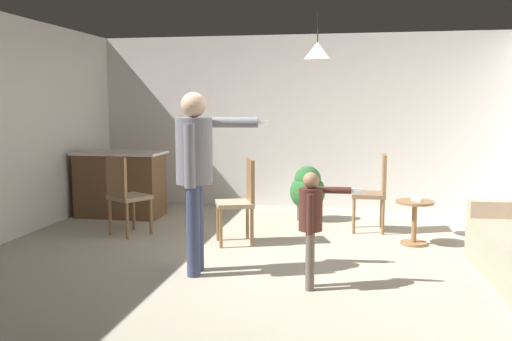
# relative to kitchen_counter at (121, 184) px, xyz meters

# --- Properties ---
(ground) EXTENTS (7.68, 7.68, 0.00)m
(ground) POSITION_rel_kitchen_counter_xyz_m (2.45, -1.97, -0.48)
(ground) COLOR #B2A893
(wall_back) EXTENTS (6.40, 0.10, 2.70)m
(wall_back) POSITION_rel_kitchen_counter_xyz_m (2.45, 1.23, 0.87)
(wall_back) COLOR silver
(wall_back) RESTS_ON ground
(kitchen_counter) EXTENTS (1.26, 0.66, 0.95)m
(kitchen_counter) POSITION_rel_kitchen_counter_xyz_m (0.00, 0.00, 0.00)
(kitchen_counter) COLOR brown
(kitchen_counter) RESTS_ON ground
(side_table_by_couch) EXTENTS (0.44, 0.44, 0.52)m
(side_table_by_couch) POSITION_rel_kitchen_counter_xyz_m (4.06, -0.95, -0.15)
(side_table_by_couch) COLOR olive
(side_table_by_couch) RESTS_ON ground
(person_adult) EXTENTS (0.84, 0.56, 1.75)m
(person_adult) POSITION_rel_kitchen_counter_xyz_m (1.87, -2.47, 0.61)
(person_adult) COLOR #384260
(person_adult) RESTS_ON ground
(person_child) EXTENTS (0.55, 0.32, 1.05)m
(person_child) POSITION_rel_kitchen_counter_xyz_m (3.00, -2.71, 0.17)
(person_child) COLOR #60564C
(person_child) RESTS_ON ground
(dining_chair_by_counter) EXTENTS (0.42, 0.42, 1.00)m
(dining_chair_by_counter) POSITION_rel_kitchen_counter_xyz_m (3.62, -0.34, 0.07)
(dining_chair_by_counter) COLOR olive
(dining_chair_by_counter) RESTS_ON ground
(dining_chair_near_wall) EXTENTS (0.54, 0.54, 1.00)m
(dining_chair_near_wall) POSITION_rel_kitchen_counter_xyz_m (2.05, -1.25, 0.07)
(dining_chair_near_wall) COLOR olive
(dining_chair_near_wall) RESTS_ON ground
(dining_chair_centre_back) EXTENTS (0.58, 0.58, 1.00)m
(dining_chair_centre_back) POSITION_rel_kitchen_counter_xyz_m (0.56, -1.13, 0.07)
(dining_chair_centre_back) COLOR olive
(dining_chair_centre_back) RESTS_ON ground
(potted_plant_corner) EXTENTS (0.50, 0.50, 0.77)m
(potted_plant_corner) POSITION_rel_kitchen_counter_xyz_m (2.71, 0.20, -0.05)
(potted_plant_corner) COLOR #4C4742
(potted_plant_corner) RESTS_ON ground
(spare_remote_on_table) EXTENTS (0.12, 0.11, 0.04)m
(spare_remote_on_table) POSITION_rel_kitchen_counter_xyz_m (4.08, -0.97, 0.06)
(spare_remote_on_table) COLOR white
(spare_remote_on_table) RESTS_ON side_table_by_couch
(ceiling_light_pendant) EXTENTS (0.32, 0.32, 0.55)m
(ceiling_light_pendant) POSITION_rel_kitchen_counter_xyz_m (2.91, -0.97, 1.77)
(ceiling_light_pendant) COLOR silver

